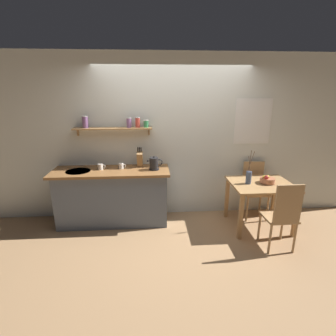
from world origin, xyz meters
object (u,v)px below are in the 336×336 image
(twig_vase, at_px, (249,177))
(electric_kettle, at_px, (154,164))
(dining_chair_far, at_px, (254,187))
(knife_block, at_px, (140,159))
(dining_table, at_px, (261,190))
(fruit_bowl, at_px, (267,180))
(coffee_mug_by_sink, at_px, (101,167))
(dining_chair_near, at_px, (282,214))
(coffee_mug_spare, at_px, (121,166))

(twig_vase, height_order, electric_kettle, twig_vase)
(dining_chair_far, relative_size, knife_block, 2.87)
(dining_table, xyz_separation_m, twig_vase, (-0.21, 0.00, 0.22))
(fruit_bowl, xyz_separation_m, coffee_mug_by_sink, (-2.58, 0.31, 0.17))
(fruit_bowl, distance_m, twig_vase, 0.30)
(dining_chair_near, relative_size, electric_kettle, 4.09)
(dining_table, relative_size, dining_chair_far, 0.99)
(coffee_mug_by_sink, relative_size, coffee_mug_spare, 1.04)
(dining_chair_near, xyz_separation_m, fruit_bowl, (0.06, 0.66, 0.25))
(dining_table, bearing_deg, coffee_mug_by_sink, 173.00)
(dining_chair_far, xyz_separation_m, twig_vase, (-0.27, -0.39, 0.32))
(dining_table, height_order, coffee_mug_by_sink, coffee_mug_by_sink)
(dining_chair_far, xyz_separation_m, coffee_mug_spare, (-2.24, -0.05, 0.43))
(fruit_bowl, xyz_separation_m, knife_block, (-1.97, 0.43, 0.26))
(twig_vase, bearing_deg, fruit_bowl, -0.77)
(dining_chair_near, xyz_separation_m, knife_block, (-1.91, 1.09, 0.50))
(coffee_mug_spare, bearing_deg, twig_vase, -9.62)
(dining_chair_far, bearing_deg, dining_chair_near, -92.03)
(knife_block, relative_size, coffee_mug_by_sink, 2.74)
(twig_vase, distance_m, coffee_mug_spare, 2.00)
(dining_chair_far, bearing_deg, knife_block, 178.81)
(fruit_bowl, xyz_separation_m, electric_kettle, (-1.74, 0.25, 0.22))
(twig_vase, relative_size, coffee_mug_by_sink, 4.36)
(twig_vase, height_order, coffee_mug_by_sink, twig_vase)
(dining_chair_near, bearing_deg, fruit_bowl, 84.55)
(fruit_bowl, distance_m, electric_kettle, 1.77)
(electric_kettle, bearing_deg, dining_table, -8.52)
(knife_block, height_order, coffee_mug_spare, knife_block)
(fruit_bowl, distance_m, coffee_mug_by_sink, 2.61)
(fruit_bowl, bearing_deg, dining_chair_far, 93.71)
(dining_chair_far, bearing_deg, coffee_mug_spare, -178.60)
(dining_table, distance_m, knife_block, 1.98)
(dining_chair_far, height_order, twig_vase, twig_vase)
(twig_vase, distance_m, electric_kettle, 1.48)
(dining_chair_near, relative_size, coffee_mug_spare, 8.59)
(electric_kettle, xyz_separation_m, coffee_mug_by_sink, (-0.84, 0.06, -0.05))
(coffee_mug_spare, bearing_deg, electric_kettle, -9.42)
(dining_table, height_order, knife_block, knife_block)
(dining_table, bearing_deg, knife_block, 167.16)
(dining_chair_far, distance_m, fruit_bowl, 0.47)
(dining_table, bearing_deg, fruit_bowl, -1.61)
(dining_table, relative_size, knife_block, 2.84)
(coffee_mug_by_sink, bearing_deg, dining_chair_far, 1.85)
(twig_vase, xyz_separation_m, electric_kettle, (-1.44, 0.25, 0.17))
(knife_block, height_order, coffee_mug_by_sink, knife_block)
(coffee_mug_by_sink, bearing_deg, knife_block, 11.35)
(coffee_mug_spare, bearing_deg, dining_chair_far, 1.40)
(fruit_bowl, xyz_separation_m, coffee_mug_spare, (-2.27, 0.34, 0.17))
(dining_table, distance_m, electric_kettle, 1.72)
(dining_table, relative_size, electric_kettle, 3.85)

